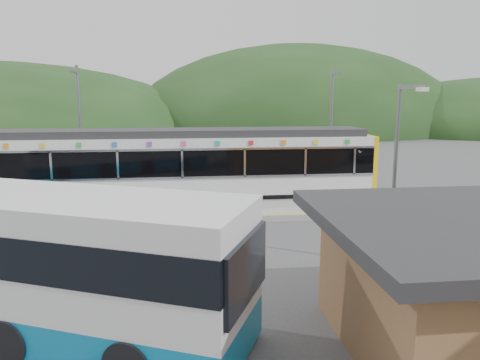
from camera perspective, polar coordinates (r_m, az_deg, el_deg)
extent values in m
plane|color=#4C4C4F|center=(18.53, -2.15, -6.78)|extent=(120.00, 120.00, 0.00)
ellipsoid|color=#1E3D19|center=(73.94, 6.89, 6.07)|extent=(52.00, 39.00, 26.00)
cube|color=#9E9E99|center=(21.66, -2.87, -3.84)|extent=(26.00, 3.20, 0.30)
cube|color=yellow|center=(20.36, -2.62, -4.31)|extent=(26.00, 0.10, 0.01)
cube|color=black|center=(25.10, -21.96, -2.26)|extent=(3.20, 2.20, 0.56)
cube|color=black|center=(24.80, 5.87, -1.70)|extent=(3.20, 2.20, 0.56)
cube|color=silver|center=(24.07, -8.17, -0.32)|extent=(20.00, 2.90, 0.92)
cube|color=black|center=(23.88, -8.25, 2.47)|extent=(20.00, 2.96, 1.45)
cube|color=silver|center=(22.50, -8.29, 0.25)|extent=(20.00, 0.05, 0.10)
cube|color=silver|center=(22.31, -8.38, 3.66)|extent=(20.00, 0.05, 0.10)
cube|color=silver|center=(23.77, -8.31, 4.74)|extent=(20.00, 2.90, 0.45)
cube|color=#2D2D30|center=(23.73, -8.33, 5.71)|extent=(19.40, 2.50, 0.36)
cube|color=yellow|center=(25.73, 14.94, 2.06)|extent=(0.24, 2.92, 3.00)
cube|color=silver|center=(23.21, -22.04, 1.59)|extent=(0.10, 0.05, 1.35)
cube|color=silver|center=(22.60, -14.68, 1.80)|extent=(0.10, 0.05, 1.35)
cube|color=silver|center=(22.39, -7.06, 1.98)|extent=(0.10, 0.05, 1.35)
cube|color=silver|center=(22.57, 0.59, 2.12)|extent=(0.10, 0.05, 1.35)
cube|color=silver|center=(23.14, 7.98, 2.23)|extent=(0.10, 0.05, 1.35)
cube|color=silver|center=(23.90, 13.79, 2.29)|extent=(0.10, 0.05, 1.35)
cube|color=orange|center=(23.68, -26.64, 3.74)|extent=(0.22, 0.04, 0.22)
cube|color=yellow|center=(23.19, -22.91, 3.91)|extent=(0.22, 0.04, 0.22)
cube|color=green|center=(22.80, -19.04, 4.06)|extent=(0.22, 0.04, 0.22)
cube|color=blue|center=(22.51, -15.05, 4.20)|extent=(0.22, 0.04, 0.22)
cube|color=purple|center=(22.34, -10.97, 4.32)|extent=(0.22, 0.04, 0.22)
cube|color=#E54C8C|center=(22.28, -6.85, 4.42)|extent=(0.22, 0.04, 0.22)
cube|color=#19A5A5|center=(22.33, -2.73, 4.49)|extent=(0.22, 0.04, 0.22)
cube|color=red|center=(22.50, 1.35, 4.55)|extent=(0.22, 0.04, 0.22)
cube|color=orange|center=(22.78, 5.35, 4.58)|extent=(0.22, 0.04, 0.22)
cube|color=yellow|center=(23.17, 9.23, 4.58)|extent=(0.22, 0.04, 0.22)
cube|color=green|center=(23.66, 12.97, 4.57)|extent=(0.22, 0.04, 0.22)
cylinder|color=slate|center=(26.91, -18.86, 5.64)|extent=(0.18, 0.18, 7.00)
cube|color=slate|center=(26.08, -19.63, 12.29)|extent=(0.08, 1.80, 0.08)
cylinder|color=slate|center=(27.63, 11.00, 6.11)|extent=(0.18, 0.18, 7.00)
cube|color=slate|center=(26.82, 11.77, 12.59)|extent=(0.08, 1.80, 0.08)
cube|color=#0B78B2|center=(12.88, -27.07, -13.25)|extent=(12.20, 7.45, 0.88)
cylinder|color=black|center=(12.00, -21.96, -14.89)|extent=(2.08, 3.03, 0.99)
cylinder|color=black|center=(10.60, -9.71, -17.74)|extent=(2.08, 3.03, 0.99)
cylinder|color=slate|center=(15.54, 18.32, 0.32)|extent=(0.12, 0.12, 5.79)
cube|color=slate|center=(14.93, 19.65, 10.65)|extent=(0.44, 0.95, 0.12)
cube|color=silver|center=(14.54, 20.40, 10.33)|extent=(0.39, 0.29, 0.12)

